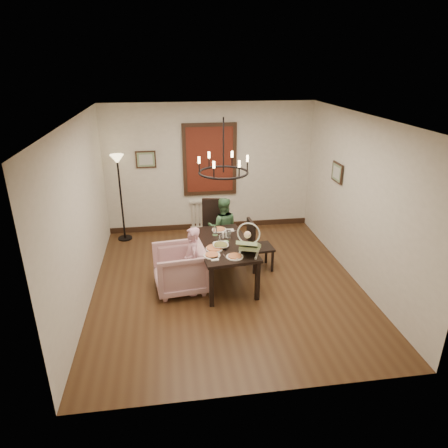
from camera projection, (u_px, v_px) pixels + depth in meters
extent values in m
cube|color=#4B3019|center=(227.00, 283.00, 6.92)|extent=(4.50, 5.00, 0.01)
cube|color=white|center=(227.00, 118.00, 5.85)|extent=(4.50, 5.00, 0.01)
cube|color=silver|center=(210.00, 168.00, 8.68)|extent=(4.50, 0.01, 2.80)
cube|color=silver|center=(81.00, 214.00, 6.09)|extent=(0.01, 5.00, 2.80)
cube|color=silver|center=(359.00, 201.00, 6.68)|extent=(0.01, 5.00, 2.80)
cube|color=black|center=(223.00, 244.00, 6.74)|extent=(1.03, 1.63, 0.05)
cube|color=black|center=(211.00, 287.00, 6.16)|extent=(0.07, 0.07, 0.67)
cube|color=black|center=(195.00, 248.00, 7.43)|extent=(0.07, 0.07, 0.67)
cube|color=black|center=(257.00, 281.00, 6.33)|extent=(0.07, 0.07, 0.67)
cube|color=black|center=(233.00, 244.00, 7.61)|extent=(0.07, 0.07, 0.67)
imported|color=#C59799|center=(180.00, 269.00, 6.61)|extent=(0.93, 0.91, 0.76)
imported|color=#D697AB|center=(193.00, 267.00, 6.47)|extent=(0.25, 0.36, 0.96)
imported|color=#44734A|center=(223.00, 232.00, 7.75)|extent=(0.51, 0.42, 0.98)
imported|color=white|center=(221.00, 245.00, 6.55)|extent=(0.32, 0.32, 0.08)
cylinder|color=tan|center=(214.00, 248.00, 6.49)|extent=(0.29, 0.29, 0.04)
cylinder|color=silver|center=(220.00, 239.00, 6.71)|extent=(0.07, 0.07, 0.14)
cube|color=maroon|center=(210.00, 160.00, 8.56)|extent=(1.00, 0.03, 1.40)
cube|color=black|center=(146.00, 159.00, 8.37)|extent=(0.42, 0.03, 0.36)
cube|color=black|center=(337.00, 172.00, 7.41)|extent=(0.03, 0.42, 0.36)
torus|color=black|center=(223.00, 172.00, 6.27)|extent=(0.80, 0.80, 0.04)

